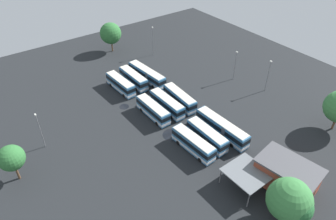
{
  "coord_description": "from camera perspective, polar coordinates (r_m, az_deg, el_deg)",
  "views": [
    {
      "loc": [
        -47.9,
        34.72,
        44.23
      ],
      "look_at": [
        -1.9,
        0.83,
        1.54
      ],
      "focal_mm": 33.02,
      "sensor_mm": 36.0,
      "label": 1
    }
  ],
  "objects": [
    {
      "name": "ground_plane",
      "position": [
        73.86,
        -0.36,
        -0.02
      ],
      "size": [
        105.42,
        105.42,
        0.0
      ],
      "primitive_type": "plane",
      "color": "black"
    },
    {
      "name": "bus_row0_slot0",
      "position": [
        66.77,
        9.92,
        -3.29
      ],
      "size": [
        13.52,
        2.92,
        3.53
      ],
      "color": "teal",
      "rests_on": "ground_plane"
    },
    {
      "name": "bus_row0_slot1",
      "position": [
        64.39,
        7.2,
        -4.74
      ],
      "size": [
        10.18,
        2.59,
        3.53
      ],
      "color": "teal",
      "rests_on": "ground_plane"
    },
    {
      "name": "bus_row0_slot2",
      "position": [
        62.35,
        4.68,
        -6.2
      ],
      "size": [
        10.5,
        3.11,
        3.53
      ],
      "color": "teal",
      "rests_on": "ground_plane"
    },
    {
      "name": "bus_row1_slot0",
      "position": [
        74.67,
        2.16,
        2.16
      ],
      "size": [
        10.8,
        3.07,
        3.53
      ],
      "color": "teal",
      "rests_on": "ground_plane"
    },
    {
      "name": "bus_row1_slot1",
      "position": [
        72.71,
        -0.2,
        1.12
      ],
      "size": [
        10.75,
        2.65,
        3.53
      ],
      "color": "teal",
      "rests_on": "ground_plane"
    },
    {
      "name": "bus_row1_slot2",
      "position": [
        70.86,
        -2.79,
        -0.01
      ],
      "size": [
        10.34,
        2.65,
        3.53
      ],
      "color": "teal",
      "rests_on": "ground_plane"
    },
    {
      "name": "bus_row2_slot0",
      "position": [
        84.3,
        -3.9,
        6.5
      ],
      "size": [
        13.59,
        3.48,
        3.53
      ],
      "color": "teal",
      "rests_on": "ground_plane"
    },
    {
      "name": "bus_row2_slot1",
      "position": [
        82.96,
        -6.4,
        5.81
      ],
      "size": [
        10.55,
        2.68,
        3.53
      ],
      "color": "teal",
      "rests_on": "ground_plane"
    },
    {
      "name": "bus_row2_slot2",
      "position": [
        80.95,
        -8.74,
        4.74
      ],
      "size": [
        10.44,
        3.02,
        3.53
      ],
      "color": "teal",
      "rests_on": "ground_plane"
    },
    {
      "name": "depot_building",
      "position": [
        59.2,
        21.07,
        -11.15
      ],
      "size": [
        11.5,
        8.25,
        5.21
      ],
      "color": "#99422D",
      "rests_on": "ground_plane"
    },
    {
      "name": "maintenance_shelter",
      "position": [
        56.4,
        14.42,
        -11.2
      ],
      "size": [
        7.19,
        6.85,
        3.58
      ],
      "color": "slate",
      "rests_on": "ground_plane"
    },
    {
      "name": "lamp_post_near_entrance",
      "position": [
        85.51,
        12.28,
        8.24
      ],
      "size": [
        0.56,
        0.28,
        8.29
      ],
      "color": "slate",
      "rests_on": "ground_plane"
    },
    {
      "name": "lamp_post_mid_lot",
      "position": [
        82.38,
        17.99,
        6.2
      ],
      "size": [
        0.56,
        0.28,
        8.63
      ],
      "color": "slate",
      "rests_on": "ground_plane"
    },
    {
      "name": "lamp_post_far_corner",
      "position": [
        96.79,
        -2.81,
        12.78
      ],
      "size": [
        0.56,
        0.28,
        9.07
      ],
      "color": "slate",
      "rests_on": "ground_plane"
    },
    {
      "name": "lamp_post_by_building",
      "position": [
        66.18,
        -22.54,
        -3.33
      ],
      "size": [
        0.56,
        0.28,
        8.42
      ],
      "color": "slate",
      "rests_on": "ground_plane"
    },
    {
      "name": "tree_east_edge",
      "position": [
        52.21,
        21.47,
        -15.2
      ],
      "size": [
        6.95,
        6.95,
        8.69
      ],
      "color": "brown",
      "rests_on": "ground_plane"
    },
    {
      "name": "tree_west_edge",
      "position": [
        61.02,
        -26.96,
        -7.92
      ],
      "size": [
        4.73,
        4.73,
        7.64
      ],
      "color": "brown",
      "rests_on": "ground_plane"
    },
    {
      "name": "tree_north_edge",
      "position": [
        100.25,
        -10.55,
        13.74
      ],
      "size": [
        6.59,
        6.59,
        9.31
      ],
      "color": "brown",
      "rests_on": "ground_plane"
    },
    {
      "name": "tree_northeast",
      "position": [
        52.18,
        22.57,
        -16.2
      ],
      "size": [
        5.05,
        5.05,
        7.41
      ],
      "color": "brown",
      "rests_on": "ground_plane"
    },
    {
      "name": "puddle_centre_drain",
      "position": [
        75.74,
        -8.11,
        0.61
      ],
      "size": [
        2.34,
        2.34,
        0.01
      ],
      "primitive_type": "cylinder",
      "color": "black",
      "rests_on": "ground_plane"
    },
    {
      "name": "puddle_between_rows",
      "position": [
        66.92,
        0.75,
        -4.61
      ],
      "size": [
        4.16,
        4.16,
        0.01
      ],
      "primitive_type": "cylinder",
      "color": "black",
      "rests_on": "ground_plane"
    },
    {
      "name": "puddle_back_corner",
      "position": [
        77.54,
        -4.42,
        1.86
      ],
      "size": [
        1.85,
        1.85,
        0.01
      ],
      "primitive_type": "cylinder",
      "color": "black",
      "rests_on": "ground_plane"
    },
    {
      "name": "puddle_near_shelter",
      "position": [
        78.96,
        -4.16,
        2.59
      ],
      "size": [
        1.44,
        1.44,
        0.01
      ],
      "primitive_type": "cylinder",
      "color": "black",
      "rests_on": "ground_plane"
    }
  ]
}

